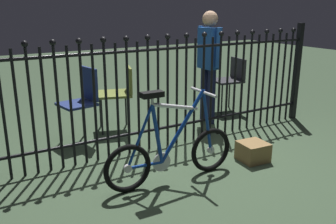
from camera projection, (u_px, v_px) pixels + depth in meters
name	position (u px, v px, depth m)	size (l,w,h in m)	color
ground_plane	(193.00, 164.00, 3.88)	(20.00, 20.00, 0.00)	#394C35
iron_fence	(160.00, 89.00, 4.16)	(4.44, 0.07, 1.36)	black
bicycle	(171.00, 151.00, 3.43)	(1.34, 0.40, 0.89)	black
chair_charcoal	(231.00, 78.00, 5.68)	(0.47, 0.47, 0.81)	black
chair_navy	(82.00, 97.00, 4.40)	(0.45, 0.44, 0.89)	black
chair_olive	(119.00, 90.00, 4.80)	(0.54, 0.54, 0.84)	black
person_visitor	(209.00, 58.00, 5.00)	(0.21, 0.48, 1.52)	#191E3F
display_crate	(253.00, 151.00, 3.94)	(0.28, 0.28, 0.20)	olive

